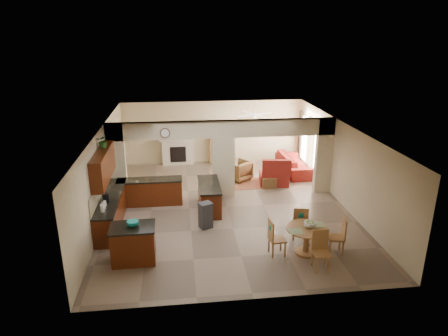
{
  "coord_description": "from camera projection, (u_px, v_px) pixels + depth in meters",
  "views": [
    {
      "loc": [
        -1.55,
        -12.41,
        5.74
      ],
      "look_at": [
        -0.05,
        0.3,
        1.31
      ],
      "focal_mm": 32.0,
      "sensor_mm": 36.0,
      "label": 1
    }
  ],
  "objects": [
    {
      "name": "kitchen_island",
      "position": [
        134.0,
        244.0,
        10.34
      ],
      "size": [
        1.16,
        0.84,
        0.99
      ],
      "rotation": [
        0.0,
        0.0,
        0.02
      ],
      "color": "#3F1207",
      "rests_on": "floor"
    },
    {
      "name": "chaise",
      "position": [
        274.0,
        178.0,
        15.68
      ],
      "size": [
        1.21,
        1.04,
        0.44
      ],
      "primitive_type": "cube",
      "rotation": [
        0.0,
        0.0,
        -0.13
      ],
      "color": "maroon",
      "rests_on": "floor"
    },
    {
      "name": "partition_right_pier",
      "position": [
        324.0,
        156.0,
        14.58
      ],
      "size": [
        0.6,
        0.25,
        2.8
      ],
      "primitive_type": "cube",
      "color": "#BFB28C",
      "rests_on": "floor"
    },
    {
      "name": "fruit_bowl",
      "position": [
        310.0,
        224.0,
        10.62
      ],
      "size": [
        0.32,
        0.32,
        0.17
      ],
      "primitive_type": "cylinder",
      "color": "#87B126",
      "rests_on": "dining_table"
    },
    {
      "name": "wall_front",
      "position": [
        255.0,
        244.0,
        8.54
      ],
      "size": [
        8.0,
        0.0,
        8.0
      ],
      "primitive_type": "plane",
      "rotation": [
        -1.57,
        0.0,
        0.0
      ],
      "color": "#BFB28C",
      "rests_on": "floor"
    },
    {
      "name": "wall_right",
      "position": [
        342.0,
        164.0,
        13.68
      ],
      "size": [
        0.0,
        10.0,
        10.0
      ],
      "primitive_type": "plane",
      "rotation": [
        1.57,
        0.0,
        -1.57
      ],
      "color": "#BFB28C",
      "rests_on": "floor"
    },
    {
      "name": "drape_b_right",
      "position": [
        300.0,
        136.0,
        18.05
      ],
      "size": [
        0.1,
        0.28,
        2.3
      ],
      "primitive_type": "cube",
      "color": "#401B19",
      "rests_on": "wall_right"
    },
    {
      "name": "chair_east",
      "position": [
        339.0,
        234.0,
        10.71
      ],
      "size": [
        0.48,
        0.48,
        1.02
      ],
      "rotation": [
        0.0,
        0.0,
        4.56
      ],
      "color": "#986534",
      "rests_on": "floor"
    },
    {
      "name": "partition_center_pier",
      "position": [
        223.0,
        167.0,
        14.27
      ],
      "size": [
        0.8,
        0.25,
        2.2
      ],
      "primitive_type": "cube",
      "color": "#BFB28C",
      "rests_on": "floor"
    },
    {
      "name": "chair_west",
      "position": [
        274.0,
        236.0,
        10.6
      ],
      "size": [
        0.45,
        0.45,
        1.02
      ],
      "rotation": [
        0.0,
        0.0,
        1.65
      ],
      "color": "#986534",
      "rests_on": "floor"
    },
    {
      "name": "sofa",
      "position": [
        294.0,
        163.0,
        16.97
      ],
      "size": [
        2.57,
        1.06,
        0.74
      ],
      "primitive_type": "imported",
      "rotation": [
        0.0,
        0.0,
        1.6
      ],
      "color": "maroon",
      "rests_on": "floor"
    },
    {
      "name": "shelving_unit",
      "position": [
        221.0,
        144.0,
        17.96
      ],
      "size": [
        1.0,
        0.32,
        1.8
      ],
      "primitive_type": "cube",
      "color": "#986534",
      "rests_on": "floor"
    },
    {
      "name": "window_b",
      "position": [
        305.0,
        139.0,
        17.49
      ],
      "size": [
        0.02,
        0.9,
        1.9
      ],
      "primitive_type": "cube",
      "color": "white",
      "rests_on": "wall_right"
    },
    {
      "name": "glazed_door",
      "position": [
        311.0,
        148.0,
        16.74
      ],
      "size": [
        0.02,
        0.7,
        2.1
      ],
      "primitive_type": "cube",
      "color": "white",
      "rests_on": "wall_right"
    },
    {
      "name": "ceiling_fan",
      "position": [
        255.0,
        115.0,
        15.84
      ],
      "size": [
        1.0,
        1.0,
        0.1
      ],
      "primitive_type": "cylinder",
      "color": "white",
      "rests_on": "ceiling"
    },
    {
      "name": "ceiling",
      "position": [
        227.0,
        127.0,
        12.78
      ],
      "size": [
        10.0,
        10.0,
        0.0
      ],
      "primitive_type": "plane",
      "rotation": [
        3.14,
        0.0,
        0.0
      ],
      "color": "white",
      "rests_on": "wall_back"
    },
    {
      "name": "partition_left_pier",
      "position": [
        117.0,
        163.0,
        13.77
      ],
      "size": [
        0.6,
        0.25,
        2.8
      ],
      "primitive_type": "cube",
      "color": "#BFB28C",
      "rests_on": "floor"
    },
    {
      "name": "dining_table",
      "position": [
        307.0,
        237.0,
        10.68
      ],
      "size": [
        1.12,
        1.12,
        0.76
      ],
      "color": "#986534",
      "rests_on": "floor"
    },
    {
      "name": "chair_north",
      "position": [
        300.0,
        222.0,
        11.4
      ],
      "size": [
        0.5,
        0.5,
        1.02
      ],
      "rotation": [
        0.0,
        0.0,
        2.92
      ],
      "color": "#986534",
      "rests_on": "floor"
    },
    {
      "name": "drape_b_left",
      "position": [
        309.0,
        143.0,
        16.93
      ],
      "size": [
        0.1,
        0.28,
        2.3
      ],
      "primitive_type": "cube",
      "color": "#401B19",
      "rests_on": "wall_right"
    },
    {
      "name": "wall_left",
      "position": [
        103.0,
        173.0,
        12.79
      ],
      "size": [
        0.0,
        10.0,
        10.0
      ],
      "primitive_type": "plane",
      "rotation": [
        1.57,
        0.0,
        1.57
      ],
      "color": "#BFB28C",
      "rests_on": "floor"
    },
    {
      "name": "ottoman",
      "position": [
        268.0,
        181.0,
        15.43
      ],
      "size": [
        0.56,
        0.56,
        0.4
      ],
      "primitive_type": "cube",
      "rotation": [
        0.0,
        0.0,
        0.04
      ],
      "color": "maroon",
      "rests_on": "floor"
    },
    {
      "name": "floor",
      "position": [
        227.0,
        207.0,
        13.69
      ],
      "size": [
        10.0,
        10.0,
        0.0
      ],
      "primitive_type": "plane",
      "color": "#7D6956",
      "rests_on": "ground"
    },
    {
      "name": "rug",
      "position": [
        250.0,
        183.0,
        15.79
      ],
      "size": [
        1.6,
        1.3,
        0.01
      ],
      "primitive_type": "cube",
      "color": "brown",
      "rests_on": "floor"
    },
    {
      "name": "trash_can",
      "position": [
        206.0,
        216.0,
        12.14
      ],
      "size": [
        0.45,
        0.42,
        0.76
      ],
      "primitive_type": "cube",
      "rotation": [
        0.0,
        0.0,
        0.42
      ],
      "color": "#2E2F31",
      "rests_on": "floor"
    },
    {
      "name": "chair_south",
      "position": [
        321.0,
        248.0,
        10.02
      ],
      "size": [
        0.43,
        0.43,
        1.02
      ],
      "rotation": [
        0.0,
        0.0,
        -0.01
      ],
      "color": "#986534",
      "rests_on": "floor"
    },
    {
      "name": "plant",
      "position": [
        103.0,
        141.0,
        12.04
      ],
      "size": [
        0.37,
        0.32,
        0.4
      ],
      "primitive_type": "imported",
      "rotation": [
        0.0,
        0.0,
        -0.02
      ],
      "color": "#184E14",
      "rests_on": "upper_cabinets"
    },
    {
      "name": "upper_cabinets",
      "position": [
        103.0,
        165.0,
        11.89
      ],
      "size": [
        0.35,
        2.4,
        0.9
      ],
      "primitive_type": "cube",
      "color": "#3F1207",
      "rests_on": "wall_left"
    },
    {
      "name": "armchair",
      "position": [
        239.0,
        170.0,
        16.07
      ],
      "size": [
        1.18,
        1.18,
        0.78
      ],
      "primitive_type": "imported",
      "rotation": [
        0.0,
        0.0,
        3.79
      ],
      "color": "maroon",
      "rests_on": "floor"
    },
    {
      "name": "fireplace",
      "position": [
        178.0,
        151.0,
        17.85
      ],
      "size": [
        1.6,
        0.35,
        1.2
      ],
      "color": "beige",
      "rests_on": "floor"
    },
    {
      "name": "peninsula",
      "position": [
        209.0,
        197.0,
        13.37
      ],
      "size": [
        0.7,
        1.85,
        0.91
      ],
      "color": "#3F1207",
      "rests_on": "floor"
    },
    {
      "name": "kitchen_counter",
      "position": [
        128.0,
        202.0,
        12.95
      ],
      "size": [
        2.52,
        3.29,
        1.48
      ],
      "color": "#3F1207",
      "rests_on": "floor"
    },
    {
      "name": "window_a",
      "position": [
        318.0,
        150.0,
        15.9
      ],
      "size": [
        0.02,
        0.9,
        1.9
      ],
      "primitive_type": "cube",
      "color": "white",
      "rests_on": "wall_right"
    },
    {
      "name": "drape_a_right",
      "position": [
        312.0,
        146.0,
        16.46
      ],
      "size": [
        0.1,
        0.28,
        2.3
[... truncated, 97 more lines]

